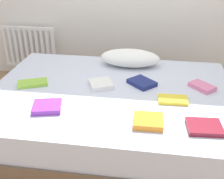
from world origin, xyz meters
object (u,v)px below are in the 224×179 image
(pillow, at_px, (130,58))
(textbook_white, at_px, (101,84))
(radiator, at_px, (29,47))
(textbook_maroon, at_px, (204,127))
(textbook_navy, at_px, (142,83))
(textbook_pink, at_px, (202,86))
(textbook_lime, at_px, (33,83))
(textbook_yellow, at_px, (173,100))
(textbook_orange, at_px, (148,121))
(bed, at_px, (111,117))
(textbook_purple, at_px, (47,107))

(pillow, distance_m, textbook_white, 0.53)
(radiator, relative_size, textbook_maroon, 3.04)
(textbook_white, bearing_deg, pillow, 43.78)
(radiator, height_order, textbook_navy, radiator)
(textbook_pink, bearing_deg, textbook_lime, -127.86)
(textbook_lime, relative_size, textbook_pink, 1.22)
(pillow, height_order, textbook_yellow, pillow)
(textbook_yellow, distance_m, textbook_orange, 0.37)
(textbook_lime, height_order, textbook_white, textbook_white)
(textbook_lime, height_order, textbook_maroon, textbook_maroon)
(radiator, xyz_separation_m, textbook_pink, (1.95, -1.06, 0.12))
(textbook_white, bearing_deg, textbook_lime, 160.82)
(textbook_maroon, bearing_deg, textbook_white, 142.75)
(textbook_lime, xyz_separation_m, textbook_pink, (1.39, 0.14, 0.00))
(bed, height_order, textbook_pink, textbook_pink)
(textbook_orange, bearing_deg, bed, 124.18)
(textbook_white, xyz_separation_m, textbook_navy, (0.33, 0.09, -0.00))
(textbook_lime, bearing_deg, textbook_orange, -46.55)
(textbook_maroon, height_order, textbook_orange, textbook_orange)
(textbook_yellow, relative_size, textbook_maroon, 0.99)
(textbook_lime, bearing_deg, textbook_navy, -13.57)
(textbook_lime, height_order, textbook_purple, textbook_purple)
(pillow, bearing_deg, radiator, 153.43)
(textbook_yellow, bearing_deg, textbook_orange, -119.49)
(pillow, relative_size, textbook_maroon, 2.56)
(textbook_yellow, xyz_separation_m, textbook_orange, (-0.17, -0.33, 0.01))
(pillow, bearing_deg, textbook_purple, -119.31)
(textbook_purple, bearing_deg, bed, 27.90)
(bed, bearing_deg, textbook_yellow, -12.54)
(textbook_navy, relative_size, textbook_orange, 1.10)
(textbook_white, height_order, textbook_yellow, textbook_white)
(textbook_pink, height_order, textbook_maroon, textbook_pink)
(bed, xyz_separation_m, textbook_pink, (0.73, 0.14, 0.27))
(radiator, height_order, textbook_lime, radiator)
(textbook_lime, distance_m, textbook_white, 0.57)
(radiator, height_order, textbook_pink, radiator)
(radiator, xyz_separation_m, textbook_purple, (0.81, -1.56, 0.12))
(radiator, distance_m, textbook_white, 1.61)
(radiator, xyz_separation_m, textbook_orange, (1.53, -1.64, 0.13))
(pillow, distance_m, textbook_pink, 0.75)
(textbook_yellow, bearing_deg, textbook_maroon, -63.32)
(textbook_white, distance_m, textbook_navy, 0.35)
(textbook_lime, height_order, textbook_navy, textbook_navy)
(textbook_yellow, bearing_deg, textbook_purple, -166.46)
(textbook_white, xyz_separation_m, textbook_yellow, (0.58, -0.16, -0.01))
(textbook_purple, bearing_deg, textbook_maroon, -18.23)
(radiator, relative_size, textbook_navy, 3.15)
(textbook_purple, relative_size, textbook_orange, 1.03)
(textbook_pink, relative_size, textbook_maroon, 0.90)
(pillow, relative_size, textbook_pink, 2.84)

